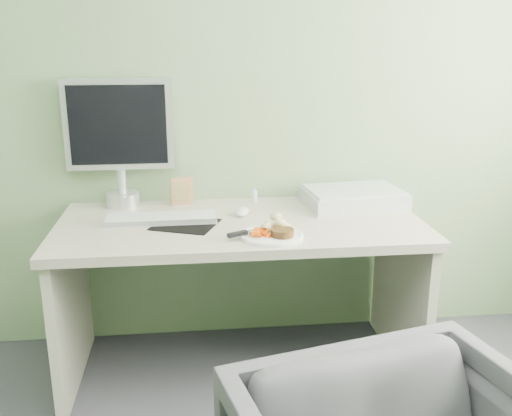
{
  "coord_description": "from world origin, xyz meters",
  "views": [
    {
      "loc": [
        -0.2,
        -0.75,
        1.5
      ],
      "look_at": [
        0.05,
        1.5,
        0.82
      ],
      "focal_mm": 40.0,
      "sensor_mm": 36.0,
      "label": 1
    }
  ],
  "objects": [
    {
      "name": "potato_pile",
      "position": [
        0.14,
        1.45,
        0.77
      ],
      "size": [
        0.12,
        0.1,
        0.06
      ],
      "primitive_type": "ellipsoid",
      "rotation": [
        0.0,
        0.0,
        -0.16
      ],
      "color": "tan",
      "rests_on": "plate"
    },
    {
      "name": "desk",
      "position": [
        0.0,
        1.62,
        0.55
      ],
      "size": [
        1.6,
        0.75,
        0.73
      ],
      "color": "beige",
      "rests_on": "floor"
    },
    {
      "name": "plate",
      "position": [
        0.11,
        1.4,
        0.74
      ],
      "size": [
        0.26,
        0.26,
        0.01
      ],
      "primitive_type": "cylinder",
      "color": "white",
      "rests_on": "desk"
    },
    {
      "name": "computer_mouse",
      "position": [
        0.02,
        1.71,
        0.75
      ],
      "size": [
        0.08,
        0.11,
        0.04
      ],
      "primitive_type": "ellipsoid",
      "rotation": [
        0.0,
        0.0,
        -0.29
      ],
      "color": "white",
      "rests_on": "desk"
    },
    {
      "name": "steak_knife",
      "position": [
        0.0,
        1.4,
        0.76
      ],
      "size": [
        0.21,
        0.12,
        0.02
      ],
      "rotation": [
        0.0,
        0.0,
        0.47
      ],
      "color": "silver",
      "rests_on": "plate"
    },
    {
      "name": "photo_frame",
      "position": [
        -0.26,
        1.91,
        0.8
      ],
      "size": [
        0.11,
        0.04,
        0.13
      ],
      "primitive_type": "cube",
      "rotation": [
        0.0,
        0.0,
        0.3
      ],
      "color": "#966246",
      "rests_on": "desk"
    },
    {
      "name": "keyboard",
      "position": [
        -0.35,
        1.65,
        0.75
      ],
      "size": [
        0.48,
        0.15,
        0.02
      ],
      "primitive_type": "cube",
      "rotation": [
        0.0,
        0.0,
        0.02
      ],
      "color": "white",
      "rests_on": "desk"
    },
    {
      "name": "steak",
      "position": [
        0.15,
        1.37,
        0.76
      ],
      "size": [
        0.12,
        0.12,
        0.03
      ],
      "primitive_type": "cylinder",
      "rotation": [
        0.0,
        0.0,
        0.43
      ],
      "color": "black",
      "rests_on": "plate"
    },
    {
      "name": "wall_back",
      "position": [
        0.0,
        2.0,
        1.35
      ],
      "size": [
        3.5,
        0.0,
        3.5
      ],
      "primitive_type": "plane",
      "rotation": [
        1.57,
        0.0,
        0.0
      ],
      "color": "gray",
      "rests_on": "floor"
    },
    {
      "name": "carrot_heap",
      "position": [
        0.06,
        1.38,
        0.76
      ],
      "size": [
        0.08,
        0.07,
        0.04
      ],
      "primitive_type": "cube",
      "rotation": [
        0.0,
        0.0,
        -0.23
      ],
      "color": "#ED4E05",
      "rests_on": "plate"
    },
    {
      "name": "scanner",
      "position": [
        0.56,
        1.81,
        0.77
      ],
      "size": [
        0.49,
        0.35,
        0.07
      ],
      "primitive_type": "cube",
      "rotation": [
        0.0,
        0.0,
        0.11
      ],
      "color": "silver",
      "rests_on": "desk"
    },
    {
      "name": "mousepad",
      "position": [
        -0.24,
        1.6,
        0.73
      ],
      "size": [
        0.32,
        0.3,
        0.0
      ],
      "primitive_type": "cube",
      "rotation": [
        0.0,
        0.0,
        -0.38
      ],
      "color": "black",
      "rests_on": "desk"
    },
    {
      "name": "monitor",
      "position": [
        -0.54,
        1.94,
        1.07
      ],
      "size": [
        0.5,
        0.16,
        0.6
      ],
      "rotation": [
        0.0,
        0.0,
        0.0
      ],
      "color": "silver",
      "rests_on": "desk"
    },
    {
      "name": "eyedrop_bottle",
      "position": [
        0.1,
        1.92,
        0.76
      ],
      "size": [
        0.03,
        0.03,
        0.07
      ],
      "color": "white",
      "rests_on": "desk"
    }
  ]
}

